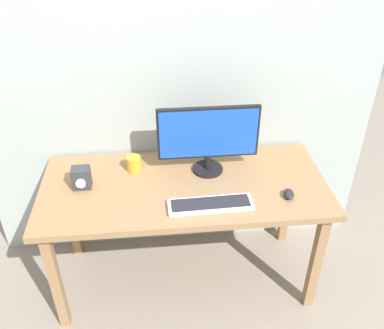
{
  "coord_description": "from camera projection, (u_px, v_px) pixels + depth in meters",
  "views": [
    {
      "loc": [
        -0.13,
        -1.76,
        2.01
      ],
      "look_at": [
        0.04,
        0.0,
        0.82
      ],
      "focal_mm": 39.13,
      "sensor_mm": 36.0,
      "label": 1
    }
  ],
  "objects": [
    {
      "name": "wall_back",
      "position": [
        176.0,
        9.0,
        2.06
      ],
      "size": [
        2.29,
        0.04,
        3.0
      ],
      "primitive_type": "cube",
      "color": "#9EA8A3",
      "rests_on": "ground_plane"
    },
    {
      "name": "ground_plane",
      "position": [
        185.0,
        275.0,
        2.58
      ],
      "size": [
        6.0,
        6.0,
        0.0
      ],
      "primitive_type": "plane",
      "color": "gray"
    },
    {
      "name": "coffee_mug",
      "position": [
        134.0,
        164.0,
        2.28
      ],
      "size": [
        0.08,
        0.08,
        0.08
      ],
      "primitive_type": "cylinder",
      "color": "orange",
      "rests_on": "desk"
    },
    {
      "name": "mouse",
      "position": [
        289.0,
        194.0,
        2.09
      ],
      "size": [
        0.07,
        0.09,
        0.04
      ],
      "primitive_type": "ellipsoid",
      "rotation": [
        0.0,
        0.0,
        -0.19
      ],
      "color": "#232328",
      "rests_on": "desk"
    },
    {
      "name": "keyboard_primary",
      "position": [
        210.0,
        204.0,
        2.03
      ],
      "size": [
        0.42,
        0.13,
        0.02
      ],
      "color": "silver",
      "rests_on": "desk"
    },
    {
      "name": "monitor",
      "position": [
        208.0,
        137.0,
        2.19
      ],
      "size": [
        0.54,
        0.17,
        0.38
      ],
      "color": "black",
      "rests_on": "desk"
    },
    {
      "name": "audio_controller",
      "position": [
        81.0,
        178.0,
        2.14
      ],
      "size": [
        0.09,
        0.09,
        0.11
      ],
      "color": "#333338",
      "rests_on": "desk"
    },
    {
      "name": "desk",
      "position": [
        184.0,
        195.0,
        2.23
      ],
      "size": [
        1.5,
        0.67,
        0.7
      ],
      "color": "#936D47",
      "rests_on": "ground_plane"
    }
  ]
}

